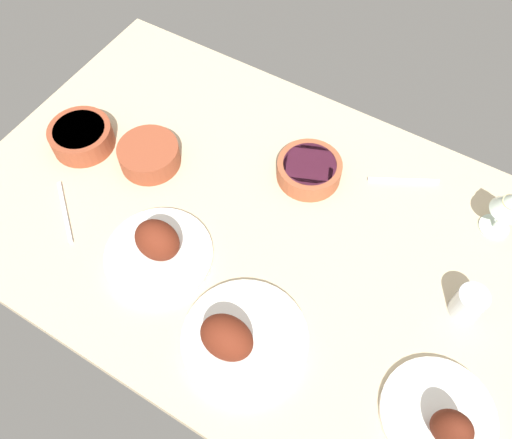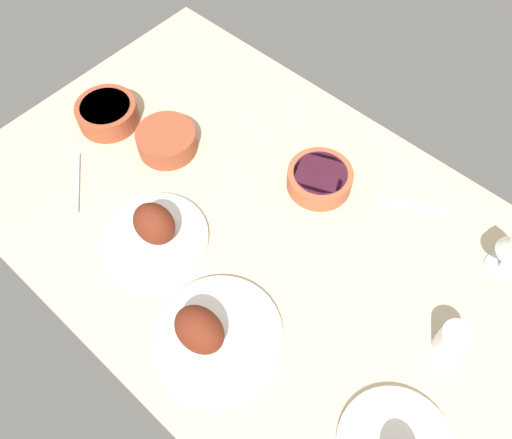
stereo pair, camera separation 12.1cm
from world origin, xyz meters
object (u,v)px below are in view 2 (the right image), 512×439
plate_near_viewer (155,232)px  bowl_onions (320,178)px  water_tumbler (453,340)px  bowl_cream (107,113)px  spoon_loose (415,204)px  bowl_sauce (167,140)px  plate_far_side (211,332)px  fork_loose (77,183)px

plate_near_viewer → bowl_onions: size_ratio=1.54×
plate_near_viewer → bowl_onions: plate_near_viewer is taller
bowl_onions → water_tumbler: water_tumbler is taller
plate_near_viewer → bowl_cream: size_ratio=1.54×
bowl_cream → spoon_loose: bearing=-157.4°
bowl_sauce → water_tumbler: 81.02cm
bowl_onions → spoon_loose: size_ratio=0.91×
plate_far_side → bowl_sauce: bearing=-33.2°
spoon_loose → bowl_cream: bearing=-6.0°
water_tumbler → plate_near_viewer: bearing=19.6°
bowl_sauce → fork_loose: bowl_sauce is taller
plate_near_viewer → plate_far_side: 27.13cm
plate_far_side → spoon_loose: 57.47cm
bowl_cream → spoon_loose: (-75.28, -31.38, -2.79)cm
plate_near_viewer → fork_loose: 26.51cm
plate_near_viewer → spoon_loose: bearing=-129.4°
bowl_cream → plate_far_side: bearing=158.5°
plate_far_side → bowl_onions: plate_far_side is taller
bowl_sauce → fork_loose: size_ratio=0.85×
plate_near_viewer → bowl_sauce: size_ratio=1.61×
plate_near_viewer → water_tumbler: (-63.10, -22.49, 0.41)cm
bowl_cream → water_tumbler: water_tumbler is taller
bowl_onions → water_tumbler: bearing=162.2°
bowl_cream → fork_loose: 21.23cm
bowl_cream → bowl_sauce: 18.77cm
water_tumbler → spoon_loose: size_ratio=0.43×
bowl_onions → water_tumbler: 47.11cm
bowl_cream → water_tumbler: bearing=-176.3°
bowl_sauce → fork_loose: bearing=69.8°
bowl_sauce → bowl_onions: (-36.14, -16.61, -0.35)cm
bowl_sauce → bowl_onions: size_ratio=0.96×
bowl_onions → spoon_loose: 23.52cm
bowl_sauce → plate_near_viewer: bearing=131.5°
plate_near_viewer → bowl_cream: bearing=-24.0°
bowl_sauce → spoon_loose: (-56.97, -27.26, -2.72)cm
plate_far_side → bowl_cream: 66.68cm
fork_loose → spoon_loose: bearing=-103.5°
spoon_loose → bowl_onions: bearing=-1.5°
fork_loose → spoon_loose: 82.20cm
bowl_cream → bowl_onions: bowl_cream is taller
plate_far_side → bowl_sauce: 52.23cm
plate_far_side → spoon_loose: plate_far_side is taller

